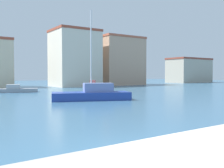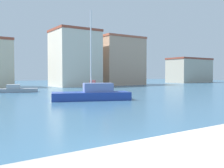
# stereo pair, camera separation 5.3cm
# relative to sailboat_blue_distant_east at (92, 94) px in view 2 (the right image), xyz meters

# --- Properties ---
(water) EXTENTS (160.00, 160.00, 0.00)m
(water) POSITION_rel_sailboat_blue_distant_east_xyz_m (7.66, 3.70, -0.60)
(water) COLOR #38607F
(water) RESTS_ON ground
(sailboat_blue_distant_east) EXTENTS (8.08, 5.15, 8.90)m
(sailboat_blue_distant_east) POSITION_rel_sailboat_blue_distant_east_xyz_m (0.00, 0.00, 0.00)
(sailboat_blue_distant_east) COLOR #233D93
(sailboat_blue_distant_east) RESTS_ON water
(motorboat_grey_far_left) EXTENTS (5.85, 3.27, 1.13)m
(motorboat_grey_far_left) POSITION_rel_sailboat_blue_distant_east_xyz_m (-3.75, 15.38, -0.21)
(motorboat_grey_far_left) COLOR gray
(motorboat_grey_far_left) RESTS_ON water
(motorboat_red_distant_north) EXTENTS (3.42, 4.17, 1.69)m
(motorboat_red_distant_north) POSITION_rel_sailboat_blue_distant_east_xyz_m (6.31, 11.17, -0.06)
(motorboat_red_distant_north) COLOR #B22823
(motorboat_red_distant_north) RESTS_ON water
(harbor_office) EXTENTS (9.29, 8.17, 11.98)m
(harbor_office) POSITION_rel_sailboat_blue_distant_east_xyz_m (11.09, 27.34, 5.40)
(harbor_office) COLOR beige
(harbor_office) RESTS_ON ground
(waterfront_apartments) EXTENTS (10.88, 7.80, 11.52)m
(waterfront_apartments) POSITION_rel_sailboat_blue_distant_east_xyz_m (23.13, 27.94, 5.16)
(waterfront_apartments) COLOR tan
(waterfront_apartments) RESTS_ON ground
(yacht_club) EXTENTS (13.81, 7.42, 7.53)m
(yacht_club) POSITION_rel_sailboat_blue_distant_east_xyz_m (51.29, 30.02, 3.17)
(yacht_club) COLOR #B2A893
(yacht_club) RESTS_ON ground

